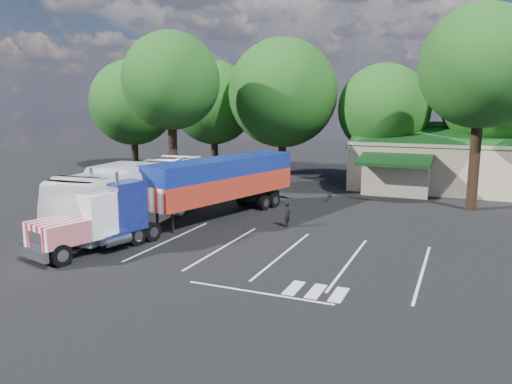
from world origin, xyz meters
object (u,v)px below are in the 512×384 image
at_px(semi_truck, 195,187).
at_px(silver_sedan, 478,186).
at_px(bicycle, 329,195).
at_px(tour_bus, 138,193).
at_px(woman, 287,214).

distance_m(semi_truck, silver_sedan, 22.67).
height_order(bicycle, silver_sedan, silver_sedan).
distance_m(bicycle, tour_bus, 14.37).
xyz_separation_m(woman, silver_sedan, (10.40, 14.88, 0.02)).
relative_size(woman, silver_sedan, 0.32).
bearing_deg(woman, silver_sedan, -48.45).
distance_m(tour_bus, silver_sedan, 25.82).
bearing_deg(semi_truck, woman, 28.88).
xyz_separation_m(semi_truck, bicycle, (5.59, 10.03, -1.82)).
xyz_separation_m(semi_truck, woman, (5.39, 1.32, -1.46)).
bearing_deg(tour_bus, woman, 12.94).
xyz_separation_m(woman, tour_bus, (-8.60, -2.57, 1.09)).
xyz_separation_m(semi_truck, silver_sedan, (15.79, 16.21, -1.44)).
distance_m(woman, tour_bus, 9.04).
height_order(semi_truck, woman, semi_truck).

